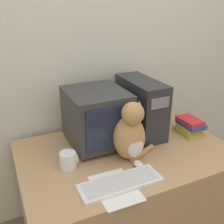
# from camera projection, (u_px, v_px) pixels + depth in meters

# --- Properties ---
(wall_back) EXTENTS (7.00, 0.05, 2.50)m
(wall_back) POSITION_uv_depth(u_px,v_px,m) (95.00, 56.00, 1.95)
(wall_back) COLOR beige
(wall_back) RESTS_ON ground_plane
(desk) EXTENTS (1.37, 0.89, 0.72)m
(desk) POSITION_uv_depth(u_px,v_px,m) (124.00, 194.00, 1.87)
(desk) COLOR tan
(desk) RESTS_ON ground_plane
(crt_monitor) EXTENTS (0.37, 0.43, 0.38)m
(crt_monitor) POSITION_uv_depth(u_px,v_px,m) (97.00, 117.00, 1.75)
(crt_monitor) COLOR #333333
(crt_monitor) RESTS_ON desk
(computer_tower) EXTENTS (0.19, 0.47, 0.40)m
(computer_tower) POSITION_uv_depth(u_px,v_px,m) (141.00, 107.00, 1.90)
(computer_tower) COLOR #28282D
(computer_tower) RESTS_ON desk
(keyboard) EXTENTS (0.46, 0.16, 0.02)m
(keyboard) POSITION_uv_depth(u_px,v_px,m) (121.00, 183.00, 1.40)
(keyboard) COLOR silver
(keyboard) RESTS_ON desk
(cat) EXTENTS (0.30, 0.26, 0.39)m
(cat) POSITION_uv_depth(u_px,v_px,m) (130.00, 135.00, 1.58)
(cat) COLOR #B7844C
(cat) RESTS_ON desk
(book_stack) EXTENTS (0.15, 0.20, 0.12)m
(book_stack) POSITION_uv_depth(u_px,v_px,m) (189.00, 126.00, 1.93)
(book_stack) COLOR gold
(book_stack) RESTS_ON desk
(pen) EXTENTS (0.13, 0.01, 0.01)m
(pen) POSITION_uv_depth(u_px,v_px,m) (93.00, 183.00, 1.41)
(pen) COLOR navy
(pen) RESTS_ON desk
(paper_sheet) EXTENTS (0.22, 0.30, 0.00)m
(paper_sheet) POSITION_uv_depth(u_px,v_px,m) (115.00, 188.00, 1.38)
(paper_sheet) COLOR white
(paper_sheet) RESTS_ON desk
(mug) EXTENTS (0.10, 0.10, 0.10)m
(mug) POSITION_uv_depth(u_px,v_px,m) (68.00, 160.00, 1.53)
(mug) COLOR white
(mug) RESTS_ON desk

